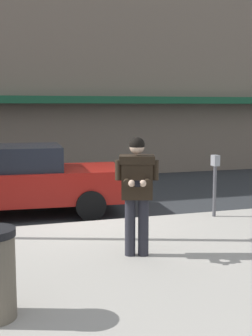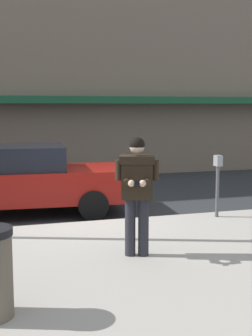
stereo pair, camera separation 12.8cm
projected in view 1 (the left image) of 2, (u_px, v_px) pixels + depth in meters
The scene contains 6 objects.
ground_plane at pixel (81, 226), 9.42m from camera, with size 80.00×80.00×0.00m, color #2B2D30.
sidewalk at pixel (187, 262), 7.02m from camera, with size 32.00×5.30×0.14m, color #A8A399.
curb_paint_line at pixel (128, 221), 9.77m from camera, with size 28.00×0.12×0.01m, color silver.
parked_sedan_mid at pixel (20, 180), 10.27m from camera, with size 4.63×2.19×1.54m.
man_texting_on_phone at pixel (137, 183), 6.96m from camera, with size 0.62×0.64×1.81m.
parking_meter at pixel (215, 177), 9.53m from camera, with size 0.12×0.18×1.27m.
Camera 1 is at (-1.93, -9.02, 2.39)m, focal length 50.00 mm.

